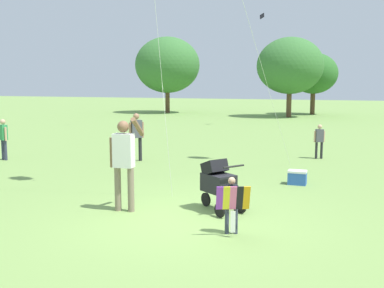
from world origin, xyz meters
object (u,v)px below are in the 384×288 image
at_px(person_adult_flyer, 124,157).
at_px(person_back_turned, 319,139).
at_px(person_couple_left, 4,136).
at_px(cooler_box, 297,177).
at_px(stroller, 218,180).
at_px(person_red_shirt, 136,133).
at_px(child_with_butterfly_kite, 232,200).

relative_size(person_adult_flyer, person_back_turned, 1.64).
bearing_deg(person_couple_left, cooler_box, -3.09).
distance_m(stroller, person_red_shirt, 6.23).
distance_m(person_couple_left, cooler_box, 9.49).
relative_size(child_with_butterfly_kite, person_red_shirt, 0.63).
distance_m(person_adult_flyer, person_couple_left, 7.72).
bearing_deg(child_with_butterfly_kite, person_adult_flyer, 164.04).
relative_size(stroller, person_back_turned, 0.92).
bearing_deg(stroller, person_couple_left, 157.39).
bearing_deg(person_adult_flyer, cooler_box, 50.76).
relative_size(stroller, person_red_shirt, 0.68).
height_order(child_with_butterfly_kite, person_couple_left, person_couple_left).
height_order(person_adult_flyer, person_couple_left, person_adult_flyer).
bearing_deg(person_back_turned, person_adult_flyer, -111.86).
distance_m(stroller, person_couple_left, 8.95).
bearing_deg(person_back_turned, child_with_butterfly_kite, -95.19).
height_order(person_adult_flyer, stroller, person_adult_flyer).
relative_size(person_red_shirt, cooler_box, 3.43).
distance_m(person_red_shirt, person_couple_left, 4.36).
relative_size(person_adult_flyer, person_couple_left, 1.40).
xyz_separation_m(person_back_turned, cooler_box, (-0.20, -4.19, -0.50)).
bearing_deg(stroller, person_adult_flyer, -159.67).
bearing_deg(stroller, person_back_turned, 78.93).
height_order(child_with_butterfly_kite, person_adult_flyer, person_adult_flyer).
bearing_deg(person_adult_flyer, child_with_butterfly_kite, -15.96).
xyz_separation_m(person_adult_flyer, cooler_box, (2.91, 3.57, -0.90)).
relative_size(person_couple_left, person_back_turned, 1.17).
bearing_deg(person_couple_left, stroller, -22.61).
relative_size(child_with_butterfly_kite, person_back_turned, 0.85).
relative_size(person_back_turned, cooler_box, 2.54).
bearing_deg(child_with_butterfly_kite, person_couple_left, 151.89).
distance_m(person_couple_left, person_back_turned, 10.34).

